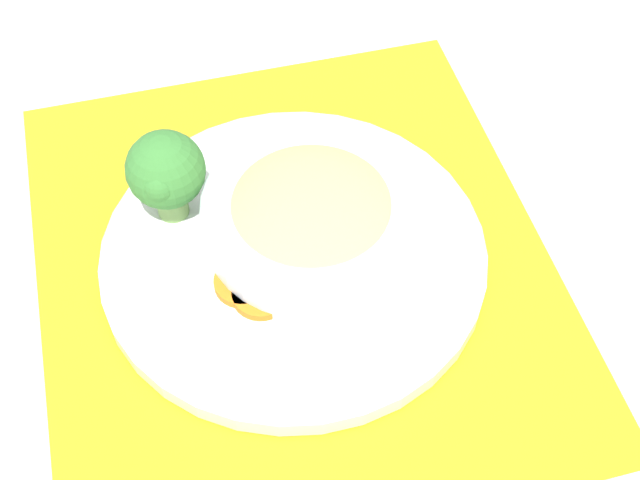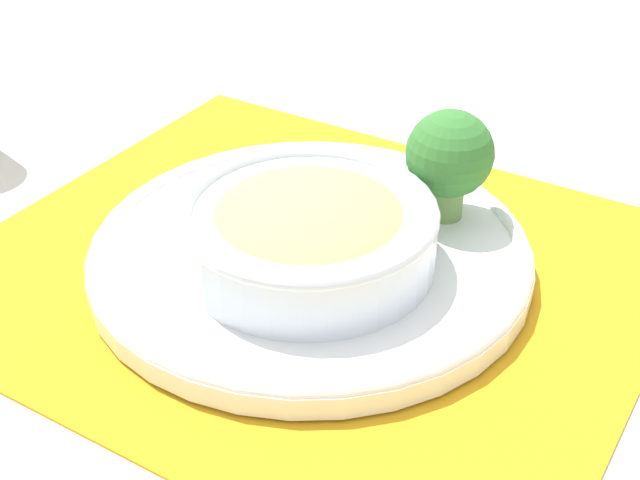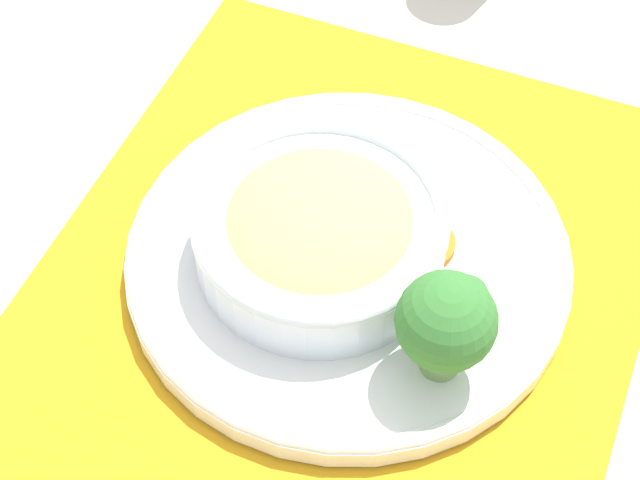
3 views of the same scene
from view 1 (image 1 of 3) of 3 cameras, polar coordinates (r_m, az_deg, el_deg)
ground_plane at (r=0.74m, az=-1.67°, el=-1.51°), size 4.00×4.00×0.00m
placemat at (r=0.74m, az=-1.67°, el=-1.42°), size 0.51×0.46×0.00m
plate at (r=0.73m, az=-1.70°, el=-0.80°), size 0.31×0.31×0.02m
bowl at (r=0.71m, az=-0.56°, el=1.65°), size 0.18×0.18×0.05m
broccoli_floret at (r=0.72m, az=-9.85°, el=4.34°), size 0.06×0.06×0.08m
carrot_slice_near at (r=0.70m, az=-4.93°, el=-2.69°), size 0.05×0.05×0.01m
carrot_slice_middle at (r=0.69m, az=-3.77°, el=-3.46°), size 0.05×0.05×0.01m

